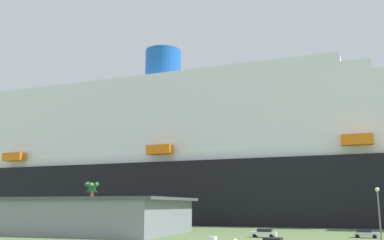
% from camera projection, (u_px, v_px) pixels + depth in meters
% --- Properties ---
extents(ground_plane, '(600.00, 600.00, 0.00)m').
position_uv_depth(ground_plane, '(223.00, 232.00, 96.41)').
color(ground_plane, '#567042').
extents(cruise_ship, '(293.13, 69.12, 68.68)m').
position_uv_depth(cruise_ship, '(256.00, 163.00, 142.00)').
color(cruise_ship, black).
rests_on(cruise_ship, ground_plane).
extents(terminal_building, '(74.37, 32.51, 7.51)m').
position_uv_depth(terminal_building, '(28.00, 215.00, 98.70)').
color(terminal_building, gray).
rests_on(terminal_building, ground_plane).
extents(palm_tree, '(3.14, 3.05, 10.30)m').
position_uv_depth(palm_tree, '(92.00, 194.00, 81.74)').
color(palm_tree, brown).
rests_on(palm_tree, ground_plane).
extents(street_lamp, '(0.56, 0.56, 8.23)m').
position_uv_depth(street_lamp, '(379.00, 210.00, 57.09)').
color(street_lamp, slate).
rests_on(street_lamp, ground_plane).
extents(parked_car_silver_sedan, '(4.78, 2.80, 1.58)m').
position_uv_depth(parked_car_silver_sedan, '(366.00, 233.00, 80.04)').
color(parked_car_silver_sedan, silver).
rests_on(parked_car_silver_sedan, ground_plane).
extents(parked_car_white_van, '(4.95, 2.41, 1.58)m').
position_uv_depth(parked_car_white_van, '(264.00, 233.00, 81.07)').
color(parked_car_white_van, white).
rests_on(parked_car_white_van, ground_plane).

